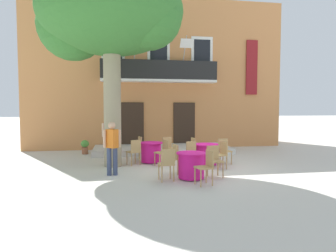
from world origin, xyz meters
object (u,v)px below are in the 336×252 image
Objects in this scene: cafe_table_near_tree at (206,154)px; cafe_table_front at (151,152)px; cafe_chair_near_tree_3 at (196,148)px; cafe_chair_front_2 at (163,151)px; cafe_chair_middle_1 at (214,159)px; cafe_chair_middle_2 at (179,157)px; cafe_chair_middle_3 at (167,162)px; plane_tree at (109,16)px; cafe_chair_front_3 at (168,147)px; pedestrian_near_entrance at (109,136)px; pedestrian_mid_plaza at (112,145)px; cafe_table_middle at (191,165)px; cafe_chair_middle_0 at (206,165)px; ground_planter_left at (85,146)px; cafe_chair_near_tree_2 at (224,149)px; cafe_chair_near_tree_1 at (221,153)px; cafe_chair_front_1 at (134,150)px; cafe_chair_front_0 at (143,146)px; cafe_chair_near_tree_0 at (189,152)px.

cafe_table_near_tree is 2.04m from cafe_table_front.
cafe_chair_front_2 is at bearing -156.65° from cafe_chair_near_tree_3.
cafe_chair_front_2 is (-1.24, 1.89, 0.00)m from cafe_chair_middle_1.
cafe_chair_middle_2 is at bearing -78.37° from cafe_chair_front_2.
plane_tree is at bearing 122.66° from cafe_chair_middle_3.
plane_tree reaches higher than cafe_chair_front_3.
pedestrian_mid_plaza is (0.17, -2.70, -0.04)m from pedestrian_near_entrance.
cafe_table_middle is 2.45m from pedestrian_mid_plaza.
cafe_chair_middle_3 is at bearing -119.23° from cafe_chair_near_tree_3.
cafe_table_near_tree is at bearing -5.92° from cafe_chair_front_2.
cafe_chair_front_2 is 2.46m from pedestrian_near_entrance.
cafe_chair_middle_1 is (0.51, 0.88, 0.00)m from cafe_chair_middle_0.
cafe_chair_near_tree_3 reaches higher than ground_planter_left.
plane_tree reaches higher than cafe_chair_front_2.
plane_tree is 4.98m from cafe_chair_front_2.
cafe_chair_near_tree_2 is at bearing -19.39° from pedestrian_near_entrance.
plane_tree is 10.91× the size of ground_planter_left.
cafe_chair_front_3 reaches higher than cafe_table_front.
cafe_table_middle is at bearing -167.40° from cafe_chair_middle_1.
cafe_table_near_tree is 0.77m from cafe_chair_near_tree_1.
plane_tree is 6.00m from cafe_chair_near_tree_1.
cafe_chair_near_tree_1 is 1.00× the size of cafe_chair_middle_2.
cafe_table_middle is 0.77m from cafe_chair_middle_1.
cafe_table_front is 0.95× the size of cafe_chair_front_1.
plane_tree is at bearing 130.08° from cafe_chair_middle_0.
pedestrian_near_entrance is (-1.56, 0.82, 0.56)m from cafe_table_front.
ground_planter_left is (-2.39, 1.81, -0.18)m from cafe_chair_front_0.
pedestrian_mid_plaza is (-1.39, -1.88, 0.52)m from cafe_table_front.
cafe_chair_near_tree_2 is 3.34m from cafe_chair_middle_3.
cafe_chair_near_tree_2 is at bearing 63.99° from cafe_chair_near_tree_1.
cafe_chair_near_tree_2 is 4.20m from pedestrian_mid_plaza.
cafe_chair_front_1 reaches higher than ground_planter_left.
cafe_chair_middle_0 and cafe_chair_front_3 have the same top height.
cafe_chair_front_2 is at bearing 101.63° from cafe_chair_middle_2.
ground_planter_left is (-4.83, 4.02, -0.18)m from cafe_chair_near_tree_1.
cafe_chair_near_tree_0 and cafe_chair_near_tree_1 have the same top height.
cafe_table_near_tree is 0.77m from cafe_chair_near_tree_0.
cafe_chair_middle_1 is 3.10m from cafe_chair_front_1.
cafe_chair_middle_2 is at bearing -91.53° from cafe_chair_front_3.
cafe_chair_middle_1 is at bearing 12.69° from cafe_chair_middle_3.
cafe_table_near_tree is 0.95× the size of cafe_chair_middle_3.
cafe_chair_near_tree_1 and cafe_chair_middle_1 have the same top height.
cafe_chair_near_tree_3 is 1.00× the size of cafe_chair_middle_1.
cafe_chair_near_tree_0 is 1.51m from cafe_chair_front_3.
ground_planter_left is (-4.52, 3.34, -0.04)m from cafe_table_near_tree.
pedestrian_mid_plaza is at bearing -133.80° from cafe_chair_front_3.
plane_tree is 4.01× the size of pedestrian_near_entrance.
pedestrian_mid_plaza is at bearing -113.58° from cafe_chair_front_0.
cafe_chair_middle_0 is at bearing -60.41° from cafe_chair_front_1.
cafe_chair_middle_3 reaches higher than cafe_table_middle.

